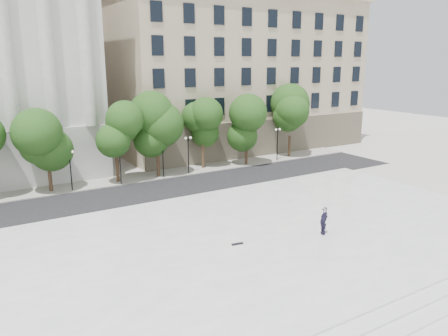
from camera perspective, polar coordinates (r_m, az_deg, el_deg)
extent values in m
plane|color=#BBB9B0|center=(29.18, 5.53, -11.94)|extent=(160.00, 160.00, 0.00)
cube|color=white|center=(31.30, 2.19, -9.57)|extent=(44.00, 22.00, 0.45)
cube|color=black|center=(43.88, -8.74, -3.08)|extent=(60.00, 8.00, 0.02)
cube|color=#A09D94|center=(49.26, -11.47, -1.26)|extent=(60.00, 4.00, 0.12)
cube|color=#C0AF93|center=(69.88, -0.49, 12.07)|extent=(36.00, 26.00, 21.00)
cylinder|color=black|center=(46.60, -13.39, -0.08)|extent=(0.10, 0.10, 3.50)
imported|color=black|center=(46.15, -13.53, 2.45)|extent=(0.56, 1.77, 0.70)
cylinder|color=black|center=(48.25, -7.95, 0.64)|extent=(0.10, 0.10, 3.50)
imported|color=black|center=(47.83, -8.03, 3.05)|extent=(0.56, 1.61, 0.63)
imported|color=black|center=(32.58, 12.81, -8.01)|extent=(1.19, 2.13, 0.55)
cube|color=black|center=(30.26, 1.76, -9.87)|extent=(0.84, 0.33, 0.08)
cube|color=white|center=(23.78, 18.63, -18.70)|extent=(44.00, 1.00, 0.30)
cube|color=white|center=(23.31, 20.60, -19.81)|extent=(44.00, 1.00, 0.15)
cylinder|color=#382619|center=(46.11, -21.76, -1.27)|extent=(0.36, 0.36, 2.84)
sphere|color=#1E4012|center=(45.33, -22.19, 3.44)|extent=(3.94, 3.94, 3.94)
cylinder|color=#382619|center=(47.69, -13.73, -0.21)|extent=(0.36, 0.36, 2.82)
sphere|color=#1E4012|center=(46.93, -14.00, 4.33)|extent=(3.76, 3.76, 3.76)
cylinder|color=#382619|center=(49.01, -8.59, 0.43)|extent=(0.36, 0.36, 2.84)
sphere|color=#1E4012|center=(48.27, -8.75, 4.88)|extent=(4.46, 4.46, 4.46)
cylinder|color=#382619|center=(52.39, -2.76, 1.52)|extent=(0.36, 0.36, 2.99)
sphere|color=#1E4012|center=(51.68, -2.81, 5.92)|extent=(3.61, 3.61, 3.61)
cylinder|color=#382619|center=(54.34, 2.92, 1.78)|extent=(0.36, 0.36, 2.64)
sphere|color=#1E4012|center=(53.71, 2.97, 5.51)|extent=(4.16, 4.16, 4.16)
cylinder|color=#382619|center=(59.42, 8.53, 2.81)|extent=(0.36, 0.36, 2.89)
sphere|color=#1E4012|center=(58.80, 8.66, 6.56)|extent=(4.41, 4.41, 4.41)
cylinder|color=black|center=(45.63, -19.37, -0.54)|extent=(0.12, 0.12, 3.89)
cube|color=black|center=(45.21, -19.56, 1.85)|extent=(0.60, 0.06, 0.06)
sphere|color=white|center=(45.13, -19.95, 1.93)|extent=(0.28, 0.28, 0.28)
sphere|color=white|center=(45.25, -19.20, 2.02)|extent=(0.28, 0.28, 0.28)
cylinder|color=black|center=(49.80, -4.67, 1.50)|extent=(0.12, 0.12, 4.10)
cube|color=black|center=(49.40, -4.71, 3.82)|extent=(0.60, 0.06, 0.06)
sphere|color=white|center=(49.25, -5.03, 3.90)|extent=(0.28, 0.28, 0.28)
sphere|color=white|center=(49.52, -4.40, 3.97)|extent=(0.28, 0.28, 0.28)
cylinder|color=black|center=(56.62, 6.98, 2.90)|extent=(0.12, 0.12, 4.03)
cube|color=black|center=(56.28, 7.04, 4.92)|extent=(0.60, 0.06, 0.06)
sphere|color=white|center=(56.08, 6.80, 5.00)|extent=(0.28, 0.28, 0.28)
sphere|color=white|center=(56.45, 7.28, 5.04)|extent=(0.28, 0.28, 0.28)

